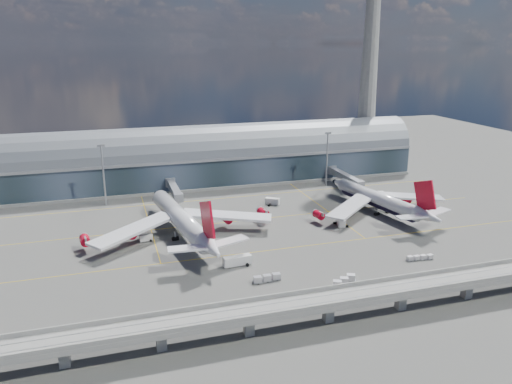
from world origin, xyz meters
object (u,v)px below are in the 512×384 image
object	(u,v)px
floodlight_mast_right	(327,158)
service_truck_2	(237,261)
cargo_train_0	(344,281)
service_truck_5	(272,201)
airliner_left	(182,220)
airliner_right	(380,200)
service_truck_3	(341,222)
control_tower	(369,70)
cargo_train_1	(267,278)
service_truck_4	(381,196)
floodlight_mast_left	(103,173)
service_truck_1	(146,238)
cargo_train_2	(420,258)

from	to	relation	value
floodlight_mast_right	service_truck_2	xyz separation A→B (m)	(-63.00, -73.22, -12.00)
cargo_train_0	service_truck_5	bearing A→B (deg)	21.35
airliner_left	airliner_right	size ratio (longest dim) A/B	1.15
service_truck_3	service_truck_5	size ratio (longest dim) A/B	1.12
service_truck_5	airliner_right	bearing A→B (deg)	-84.63
control_tower	floodlight_mast_right	world-z (taller)	control_tower
service_truck_5	floodlight_mast_right	bearing A→B (deg)	-23.61
airliner_right	cargo_train_1	world-z (taller)	airliner_right
floodlight_mast_right	control_tower	bearing A→B (deg)	38.66
service_truck_3	service_truck_4	bearing A→B (deg)	54.12
floodlight_mast_right	service_truck_5	size ratio (longest dim) A/B	4.20
floodlight_mast_left	service_truck_1	distance (m)	48.46
control_tower	service_truck_1	size ratio (longest dim) A/B	22.31
control_tower	service_truck_3	size ratio (longest dim) A/B	15.05
cargo_train_0	cargo_train_1	world-z (taller)	cargo_train_0
airliner_left	cargo_train_0	size ratio (longest dim) A/B	8.16
floodlight_mast_left	floodlight_mast_right	bearing A→B (deg)	0.00
airliner_right	service_truck_2	xyz separation A→B (m)	(-66.86, -31.39, -3.46)
control_tower	service_truck_1	distance (m)	151.47
service_truck_4	service_truck_5	world-z (taller)	service_truck_4
control_tower	cargo_train_0	xyz separation A→B (m)	(-72.58, -121.78, -50.62)
airliner_left	service_truck_1	bearing A→B (deg)	172.03
airliner_left	service_truck_2	xyz separation A→B (m)	(12.07, -28.06, -4.54)
service_truck_1	cargo_train_2	xyz separation A→B (m)	(80.07, -40.61, -0.51)
airliner_right	cargo_train_1	size ratio (longest dim) A/B	7.31
service_truck_2	cargo_train_0	distance (m)	32.70
service_truck_2	cargo_train_2	world-z (taller)	service_truck_2
service_truck_3	cargo_train_0	size ratio (longest dim) A/B	0.79
airliner_right	service_truck_5	size ratio (longest dim) A/B	10.07
floodlight_mast_right	cargo_train_0	distance (m)	101.81
control_tower	floodlight_mast_right	distance (m)	58.76
airliner_left	service_truck_3	distance (m)	58.02
service_truck_2	cargo_train_0	bearing A→B (deg)	-133.09
airliner_left	service_truck_5	size ratio (longest dim) A/B	11.57
service_truck_2	cargo_train_1	bearing A→B (deg)	-161.01
airliner_left	cargo_train_1	distance (m)	44.53
service_truck_3	service_truck_4	xyz separation A→B (m)	(31.26, 24.28, -0.02)
airliner_right	cargo_train_2	bearing A→B (deg)	-115.01
service_truck_2	cargo_train_1	xyz separation A→B (m)	(5.37, -12.58, -0.66)
airliner_right	service_truck_1	distance (m)	91.67
floodlight_mast_left	service_truck_5	distance (m)	70.39
service_truck_1	service_truck_5	distance (m)	59.79
service_truck_3	service_truck_5	distance (m)	35.16
cargo_train_2	airliner_right	bearing A→B (deg)	-20.40
airliner_left	service_truck_5	world-z (taller)	airliner_left
floodlight_mast_left	service_truck_4	distance (m)	117.46
airliner_right	service_truck_4	bearing A→B (deg)	46.33
airliner_left	cargo_train_2	world-z (taller)	airliner_left
cargo_train_0	floodlight_mast_left	bearing A→B (deg)	58.11
control_tower	cargo_train_0	distance (m)	150.53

